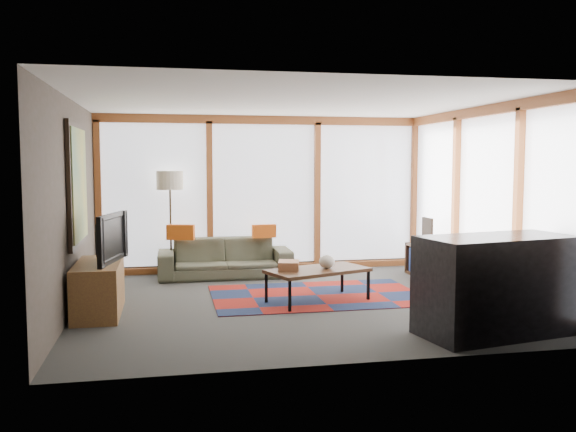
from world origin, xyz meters
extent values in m
plane|color=#2F2E2C|center=(0.00, 0.00, 0.00)|extent=(5.50, 5.50, 0.00)
cube|color=#3A3329|center=(-2.75, 0.00, 1.30)|extent=(0.04, 5.00, 2.60)
cube|color=#3A3329|center=(0.00, -2.50, 1.30)|extent=(5.50, 0.04, 2.60)
cube|color=silver|center=(0.00, 0.00, 2.60)|extent=(5.50, 5.00, 0.04)
cube|color=white|center=(0.00, 2.47, 1.30)|extent=(5.30, 0.02, 2.35)
cube|color=white|center=(2.72, 0.00, 1.30)|extent=(0.02, 4.80, 2.35)
cube|color=black|center=(-2.71, 0.30, 1.55)|extent=(0.05, 1.35, 1.55)
cube|color=gold|center=(-2.69, 0.30, 1.55)|extent=(0.02, 1.20, 1.40)
cube|color=maroon|center=(0.38, 0.31, 0.01)|extent=(2.85, 1.84, 0.01)
imported|color=#3D3E2D|center=(-0.72, 1.95, 0.31)|extent=(2.11, 0.85, 0.61)
cube|color=#B44B11|center=(-1.41, 1.98, 0.73)|extent=(0.45, 0.23, 0.24)
cube|color=#B44B11|center=(-0.08, 1.99, 0.72)|extent=(0.39, 0.15, 0.21)
cube|color=#9B603D|center=(-0.07, 0.00, 0.49)|extent=(0.33, 0.38, 0.11)
ellipsoid|color=beige|center=(0.44, -0.03, 0.53)|extent=(0.25, 0.25, 0.18)
ellipsoid|color=black|center=(2.42, 0.20, 0.56)|extent=(0.26, 0.26, 0.11)
ellipsoid|color=black|center=(2.41, 0.55, 0.55)|extent=(0.20, 0.20, 0.09)
cube|color=black|center=(2.54, 1.53, 0.72)|extent=(0.06, 0.33, 0.42)
cube|color=brown|center=(-2.44, -0.15, 0.31)|extent=(0.52, 1.25, 0.63)
imported|color=black|center=(-2.36, -0.12, 0.92)|extent=(0.36, 1.03, 0.59)
cube|color=black|center=(1.81, -1.87, 0.53)|extent=(1.77, 1.06, 1.05)
camera|label=1|loc=(-1.61, -7.69, 1.83)|focal=38.00mm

